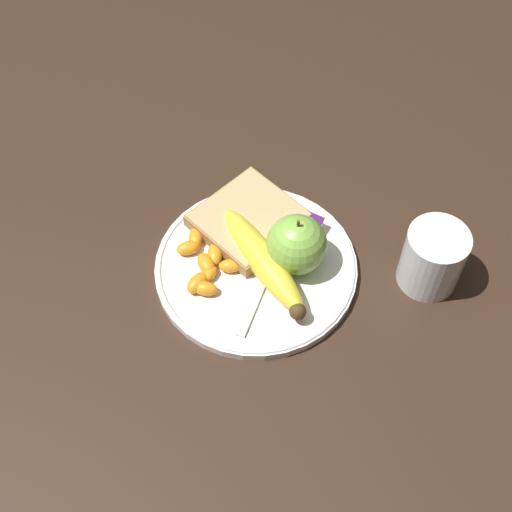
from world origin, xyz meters
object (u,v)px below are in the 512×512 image
object	(u,v)px
bread_slice	(249,220)
fork	(268,269)
apple	(297,244)
banana	(262,263)
jam_packet	(305,229)
juice_glass	(432,259)
plate	(256,267)

from	to	relation	value
bread_slice	fork	world-z (taller)	bread_slice
apple	bread_slice	world-z (taller)	apple
banana	jam_packet	size ratio (longest dim) A/B	4.12
bread_slice	juice_glass	bearing A→B (deg)	-79.07
plate	bread_slice	xyz separation A→B (m)	(0.05, 0.04, 0.02)
banana	fork	distance (m)	0.02
apple	plate	bearing A→B (deg)	124.90
plate	fork	distance (m)	0.02
juice_glass	fork	xyz separation A→B (m)	(-0.10, 0.18, -0.03)
fork	bread_slice	bearing A→B (deg)	38.34
plate	jam_packet	bearing A→B (deg)	-23.41
plate	bread_slice	world-z (taller)	bread_slice
banana	fork	xyz separation A→B (m)	(0.00, -0.01, -0.02)
juice_glass	apple	size ratio (longest dim) A/B	1.02
juice_glass	jam_packet	world-z (taller)	juice_glass
plate	jam_packet	size ratio (longest dim) A/B	6.06
bread_slice	apple	bearing A→B (deg)	-105.32
jam_packet	plate	bearing A→B (deg)	156.59
apple	fork	bearing A→B (deg)	139.63
apple	jam_packet	world-z (taller)	apple
juice_glass	bread_slice	world-z (taller)	juice_glass
plate	apple	size ratio (longest dim) A/B	3.03
jam_packet	apple	bearing A→B (deg)	-168.30
apple	banana	bearing A→B (deg)	138.55
banana	bread_slice	world-z (taller)	banana
apple	banana	distance (m)	0.05
juice_glass	apple	xyz separation A→B (m)	(-0.07, 0.15, 0.01)
banana	fork	size ratio (longest dim) A/B	1.03
banana	bread_slice	distance (m)	0.08
juice_glass	banana	bearing A→B (deg)	118.90
juice_glass	fork	bearing A→B (deg)	118.39
plate	jam_packet	world-z (taller)	jam_packet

